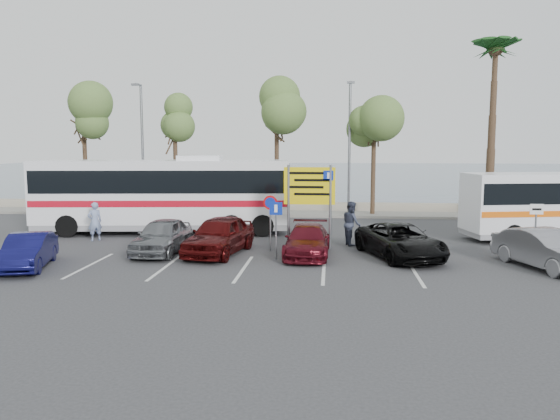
# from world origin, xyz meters

# --- Properties ---
(ground) EXTENTS (120.00, 120.00, 0.00)m
(ground) POSITION_xyz_m (0.00, 0.00, 0.00)
(ground) COLOR #313134
(ground) RESTS_ON ground
(kerb_strip) EXTENTS (44.00, 2.40, 0.15)m
(kerb_strip) POSITION_xyz_m (0.00, 14.00, 0.07)
(kerb_strip) COLOR gray
(kerb_strip) RESTS_ON ground
(seawall) EXTENTS (48.00, 0.80, 0.60)m
(seawall) POSITION_xyz_m (0.00, 16.00, 0.30)
(seawall) COLOR gray
(seawall) RESTS_ON ground
(sea) EXTENTS (140.00, 140.00, 0.00)m
(sea) POSITION_xyz_m (0.00, 60.00, 0.01)
(sea) COLOR #45636F
(sea) RESTS_ON ground
(tree_far_left) EXTENTS (3.20, 3.20, 7.60)m
(tree_far_left) POSITION_xyz_m (-14.00, 14.00, 6.33)
(tree_far_left) COLOR #382619
(tree_far_left) RESTS_ON kerb_strip
(tree_left) EXTENTS (3.20, 3.20, 7.20)m
(tree_left) POSITION_xyz_m (-8.00, 14.00, 6.00)
(tree_left) COLOR #382619
(tree_left) RESTS_ON kerb_strip
(tree_mid) EXTENTS (3.20, 3.20, 8.00)m
(tree_mid) POSITION_xyz_m (-1.50, 14.00, 6.65)
(tree_mid) COLOR #382619
(tree_mid) RESTS_ON kerb_strip
(tree_right) EXTENTS (3.20, 3.20, 7.40)m
(tree_right) POSITION_xyz_m (4.50, 14.00, 6.17)
(tree_right) COLOR #382619
(tree_right) RESTS_ON kerb_strip
(palm_tree) EXTENTS (4.80, 4.80, 11.20)m
(palm_tree) POSITION_xyz_m (11.50, 14.00, 9.87)
(palm_tree) COLOR #382619
(palm_tree) RESTS_ON kerb_strip
(street_lamp_left) EXTENTS (0.45, 1.15, 8.01)m
(street_lamp_left) POSITION_xyz_m (-10.00, 13.52, 4.60)
(street_lamp_left) COLOR slate
(street_lamp_left) RESTS_ON kerb_strip
(street_lamp_right) EXTENTS (0.45, 1.15, 8.01)m
(street_lamp_right) POSITION_xyz_m (3.00, 13.52, 4.60)
(street_lamp_right) COLOR slate
(street_lamp_right) RESTS_ON kerb_strip
(direction_sign) EXTENTS (2.20, 0.12, 3.60)m
(direction_sign) POSITION_xyz_m (1.00, 3.20, 2.43)
(direction_sign) COLOR slate
(direction_sign) RESTS_ON ground
(sign_no_stop) EXTENTS (0.60, 0.08, 2.35)m
(sign_no_stop) POSITION_xyz_m (-0.60, 2.38, 1.58)
(sign_no_stop) COLOR slate
(sign_no_stop) RESTS_ON ground
(sign_parking) EXTENTS (0.50, 0.07, 2.25)m
(sign_parking) POSITION_xyz_m (-0.20, 0.79, 1.47)
(sign_parking) COLOR slate
(sign_parking) RESTS_ON ground
(sign_taxi) EXTENTS (0.50, 0.07, 2.20)m
(sign_taxi) POSITION_xyz_m (9.80, 1.49, 1.42)
(sign_taxi) COLOR slate
(sign_taxi) RESTS_ON ground
(lane_markings) EXTENTS (12.02, 4.20, 0.01)m
(lane_markings) POSITION_xyz_m (-1.14, -1.00, 0.00)
(lane_markings) COLOR silver
(lane_markings) RESTS_ON ground
(coach_bus_left) EXTENTS (12.79, 4.07, 3.92)m
(coach_bus_left) POSITION_xyz_m (-6.50, 6.50, 1.82)
(coach_bus_left) COLOR white
(coach_bus_left) RESTS_ON ground
(car_silver_a) EXTENTS (1.81, 4.24, 1.43)m
(car_silver_a) POSITION_xyz_m (-5.00, 1.50, 0.71)
(car_silver_a) COLOR slate
(car_silver_a) RESTS_ON ground
(car_blue) EXTENTS (2.32, 4.03, 1.26)m
(car_blue) POSITION_xyz_m (-9.00, -1.65, 0.63)
(car_blue) COLOR #0F104A
(car_blue) RESTS_ON ground
(car_maroon) EXTENTS (1.83, 4.32, 1.24)m
(car_maroon) POSITION_xyz_m (1.00, 1.50, 0.62)
(car_maroon) COLOR #540E17
(car_maroon) RESTS_ON ground
(car_red) EXTENTS (2.62, 4.83, 1.56)m
(car_red) POSITION_xyz_m (-2.60, 1.50, 0.78)
(car_red) COLOR #430909
(car_red) RESTS_ON ground
(suv_black) EXTENTS (3.68, 5.30, 1.34)m
(suv_black) POSITION_xyz_m (4.68, 1.50, 0.67)
(suv_black) COLOR black
(suv_black) RESTS_ON ground
(car_silver_b) EXTENTS (2.91, 4.57, 1.42)m
(car_silver_b) POSITION_xyz_m (9.66, 0.06, 0.71)
(car_silver_b) COLOR gray
(car_silver_b) RESTS_ON ground
(pedestrian_near) EXTENTS (0.78, 0.76, 1.81)m
(pedestrian_near) POSITION_xyz_m (-9.00, 4.02, 0.90)
(pedestrian_near) COLOR #8193BB
(pedestrian_near) RESTS_ON ground
(pedestrian_far) EXTENTS (0.98, 1.12, 1.96)m
(pedestrian_far) POSITION_xyz_m (2.84, 4.04, 0.98)
(pedestrian_far) COLOR #353B4F
(pedestrian_far) RESTS_ON ground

